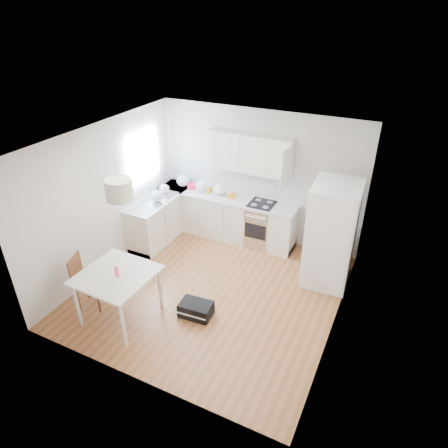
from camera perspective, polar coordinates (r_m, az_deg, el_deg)
name	(u,v)px	position (r m, az deg, el deg)	size (l,w,h in m)	color
floor	(212,290)	(7.10, -1.79, -9.41)	(4.20, 4.20, 0.00)	brown
ceiling	(209,141)	(5.80, -2.21, 11.83)	(4.20, 4.20, 0.00)	white
wall_back	(259,177)	(8.06, 5.02, 6.72)	(4.20, 4.20, 0.00)	beige
wall_left	(106,198)	(7.45, -16.45, 3.59)	(4.20, 4.20, 0.00)	beige
wall_right	(344,256)	(5.80, 16.79, -4.34)	(4.20, 4.20, 0.00)	beige
window_glassblock	(143,157)	(8.10, -11.50, 9.39)	(0.02, 1.00, 1.00)	#BFE0F9
cabinets_back	(225,217)	(8.42, 0.20, 1.01)	(3.00, 0.60, 0.88)	silver
cabinets_left	(162,217)	(8.51, -8.87, 0.95)	(0.60, 1.80, 0.88)	silver
counter_back	(225,197)	(8.21, 0.21, 3.83)	(3.02, 0.64, 0.04)	#A3A5A7
counter_left	(160,198)	(8.30, -9.11, 3.74)	(0.64, 1.82, 0.04)	#A3A5A7
backsplash_back	(232,178)	(8.33, 1.09, 6.54)	(3.00, 0.01, 0.58)	white
backsplash_left	(147,181)	(8.34, -10.96, 6.02)	(0.01, 1.80, 0.58)	white
upper_cabinets	(250,153)	(7.79, 3.70, 10.08)	(1.70, 0.32, 0.75)	silver
range_oven	(261,225)	(8.15, 5.27, -0.17)	(0.50, 0.61, 0.88)	silver
sink	(159,198)	(8.26, -9.31, 3.70)	(0.50, 0.80, 0.16)	silver
refrigerator	(332,235)	(7.09, 15.20, -1.46)	(0.88, 0.93, 1.86)	white
dining_table	(117,279)	(6.33, -15.05, -7.62)	(1.10, 1.10, 0.84)	beige
dining_chair	(90,282)	(6.86, -18.61, -7.83)	(0.40, 0.40, 0.94)	#472715
drink_bottle	(117,271)	(6.16, -15.07, -6.44)	(0.06, 0.06, 0.21)	#F34381
gym_bag	(196,309)	(6.55, -4.02, -12.04)	(0.51, 0.34, 0.24)	black
pendant_lamp	(119,190)	(5.66, -14.76, 4.76)	(0.38, 0.38, 0.29)	beige
grocery_bag_a	(183,181)	(8.67, -5.92, 6.13)	(0.27, 0.23, 0.24)	white
grocery_bag_b	(202,186)	(8.38, -3.19, 5.41)	(0.28, 0.23, 0.25)	white
grocery_bag_c	(220,190)	(8.22, -0.61, 4.92)	(0.26, 0.22, 0.23)	white
grocery_bag_d	(164,189)	(8.40, -8.51, 5.01)	(0.22, 0.19, 0.20)	white
grocery_bag_e	(157,196)	(8.05, -9.56, 3.91)	(0.26, 0.22, 0.23)	white
snack_orange	(232,195)	(8.13, 1.16, 4.10)	(0.15, 0.09, 0.10)	orange
snack_yellow	(207,190)	(8.38, -2.48, 4.94)	(0.17, 0.11, 0.12)	orange
snack_red	(191,186)	(8.55, -4.68, 5.38)	(0.17, 0.10, 0.11)	red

